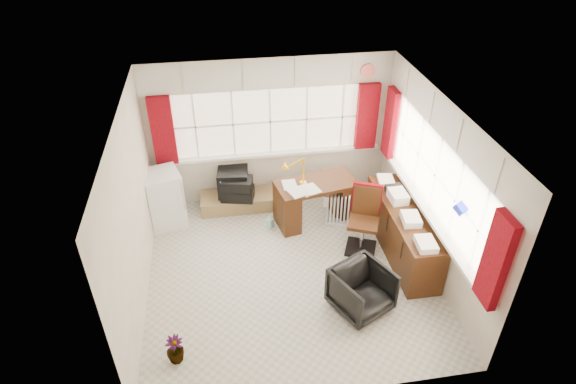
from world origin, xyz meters
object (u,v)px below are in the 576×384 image
object	(u,v)px
credenza	(402,230)
office_chair	(362,290)
tv_bench	(242,201)
task_chair	(365,215)
desk	(316,200)
desk_lamp	(304,165)
mini_fridge	(164,199)
radiator	(338,213)
crt_tv	(233,182)

from	to	relation	value
credenza	office_chair	bearing A→B (deg)	-131.93
office_chair	tv_bench	distance (m)	2.89
task_chair	tv_bench	bearing A→B (deg)	143.32
tv_bench	desk	bearing A→B (deg)	-25.75
desk_lamp	task_chair	world-z (taller)	desk_lamp
credenza	mini_fridge	xyz separation A→B (m)	(-3.53, 1.27, 0.08)
task_chair	credenza	size ratio (longest dim) A/B	0.53
radiator	crt_tv	xyz separation A→B (m)	(-1.62, 0.82, 0.25)
desk	desk_lamp	bearing A→B (deg)	173.93
desk_lamp	radiator	xyz separation A→B (m)	(0.54, -0.20, -0.84)
office_chair	mini_fridge	xyz separation A→B (m)	(-2.61, 2.30, 0.16)
crt_tv	mini_fridge	world-z (taller)	mini_fridge
mini_fridge	office_chair	bearing A→B (deg)	-41.36
task_chair	mini_fridge	distance (m)	3.18
desk_lamp	tv_bench	world-z (taller)	desk_lamp
office_chair	mini_fridge	size ratio (longest dim) A/B	0.74
office_chair	radiator	xyz separation A→B (m)	(0.14, 1.80, -0.09)
crt_tv	mini_fridge	xyz separation A→B (m)	(-1.12, -0.32, -0.00)
tv_bench	crt_tv	xyz separation A→B (m)	(-0.13, 0.07, 0.35)
desk	office_chair	size ratio (longest dim) A/B	1.96
tv_bench	crt_tv	world-z (taller)	crt_tv
task_chair	radiator	xyz separation A→B (m)	(-0.25, 0.56, -0.34)
desk_lamp	desk	bearing A→B (deg)	-6.07
radiator	mini_fridge	distance (m)	2.80
desk	credenza	xyz separation A→B (m)	(1.12, -0.96, -0.01)
office_chair	crt_tv	xyz separation A→B (m)	(-1.49, 2.62, 0.16)
desk_lamp	task_chair	bearing A→B (deg)	-43.94
credenza	mini_fridge	size ratio (longest dim) A/B	2.11
desk	desk_lamp	xyz separation A→B (m)	(-0.21, 0.02, 0.66)
desk_lamp	mini_fridge	distance (m)	2.30
mini_fridge	credenza	bearing A→B (deg)	-19.85
desk_lamp	mini_fridge	bearing A→B (deg)	172.45
desk_lamp	task_chair	distance (m)	1.21
office_chair	crt_tv	distance (m)	3.01
credenza	crt_tv	bearing A→B (deg)	146.48
task_chair	credenza	distance (m)	0.60
desk_lamp	crt_tv	bearing A→B (deg)	150.54
office_chair	radiator	world-z (taller)	office_chair
desk	credenza	distance (m)	1.47
credenza	tv_bench	world-z (taller)	credenza
office_chair	credenza	distance (m)	1.38
crt_tv	radiator	bearing A→B (deg)	-26.70
task_chair	crt_tv	xyz separation A→B (m)	(-1.87, 1.37, -0.09)
radiator	credenza	world-z (taller)	credenza
radiator	office_chair	bearing A→B (deg)	-94.30
task_chair	desk	bearing A→B (deg)	128.32
desk	task_chair	size ratio (longest dim) A/B	1.28
crt_tv	desk	bearing A→B (deg)	-26.17
task_chair	office_chair	distance (m)	1.32
radiator	mini_fridge	bearing A→B (deg)	169.74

